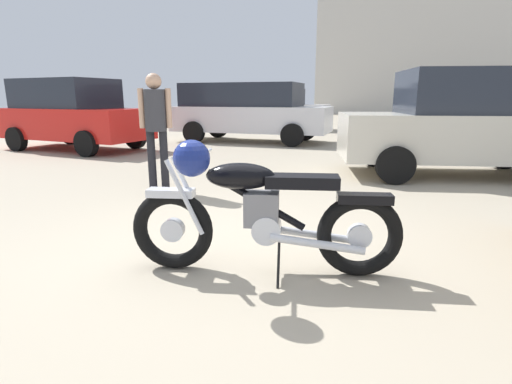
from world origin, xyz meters
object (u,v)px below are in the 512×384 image
at_px(dark_sedan_left, 277,109).
at_px(pale_sedan_back, 465,122).
at_px(bystander, 156,120).
at_px(blue_hatchback_right, 500,109).
at_px(silver_sedan_mid, 248,110).
at_px(vintage_motorcycle, 257,212).
at_px(white_estate_far, 72,114).

distance_m(dark_sedan_left, pale_sedan_back, 10.53).
xyz_separation_m(bystander, pale_sedan_back, (4.47, 2.42, -0.10)).
xyz_separation_m(bystander, blue_hatchback_right, (7.08, 10.15, -0.08)).
bearing_deg(pale_sedan_back, bystander, 18.13).
relative_size(silver_sedan_mid, pale_sedan_back, 1.16).
relative_size(vintage_motorcycle, blue_hatchback_right, 0.42).
relative_size(blue_hatchback_right, dark_sedan_left, 1.13).
bearing_deg(pale_sedan_back, silver_sedan_mid, -49.17).
distance_m(blue_hatchback_right, pale_sedan_back, 8.16).
height_order(vintage_motorcycle, blue_hatchback_right, blue_hatchback_right).
bearing_deg(blue_hatchback_right, silver_sedan_mid, 17.48).
height_order(vintage_motorcycle, white_estate_far, white_estate_far).
height_order(silver_sedan_mid, blue_hatchback_right, same).
xyz_separation_m(vintage_motorcycle, silver_sedan_mid, (-2.84, 8.90, 0.45)).
bearing_deg(pale_sedan_back, dark_sedan_left, -69.61).
xyz_separation_m(vintage_motorcycle, white_estate_far, (-6.60, 5.84, 0.43)).
xyz_separation_m(silver_sedan_mid, pale_sedan_back, (5.14, -4.15, -0.02)).
distance_m(bystander, silver_sedan_mid, 6.60).
bearing_deg(blue_hatchback_right, bystander, 47.78).
bearing_deg(vintage_motorcycle, pale_sedan_back, -126.59).
distance_m(vintage_motorcycle, dark_sedan_left, 14.15).
bearing_deg(white_estate_far, silver_sedan_mid, 47.52).
height_order(vintage_motorcycle, pale_sedan_back, pale_sedan_back).
relative_size(silver_sedan_mid, dark_sedan_left, 1.11).
distance_m(bystander, pale_sedan_back, 5.08).
distance_m(bystander, dark_sedan_left, 11.51).
xyz_separation_m(bystander, dark_sedan_left, (-0.90, 11.48, -0.18)).
height_order(bystander, white_estate_far, white_estate_far).
bearing_deg(bystander, dark_sedan_left, 164.18).
height_order(bystander, pale_sedan_back, pale_sedan_back).
distance_m(blue_hatchback_right, dark_sedan_left, 8.09).
height_order(white_estate_far, blue_hatchback_right, white_estate_far).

